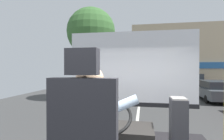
{
  "coord_description": "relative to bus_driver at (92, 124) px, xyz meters",
  "views": [
    {
      "loc": [
        0.23,
        -1.84,
        2.07
      ],
      "look_at": [
        -0.36,
        1.43,
        2.03
      ],
      "focal_mm": 27.9,
      "sensor_mm": 36.0,
      "label": 1
    }
  ],
  "objects": [
    {
      "name": "ground",
      "position": [
        0.17,
        9.29,
        -1.64
      ],
      "size": [
        18.0,
        44.0,
        0.06
      ],
      "color": "#3A3A3A"
    },
    {
      "name": "bus_driver",
      "position": [
        0.0,
        0.0,
        0.0
      ],
      "size": [
        0.76,
        0.61,
        0.75
      ],
      "color": "#332D28",
      "rests_on": "driver_seat"
    },
    {
      "name": "steering_console",
      "position": [
        0.0,
        1.07,
        -0.55
      ],
      "size": [
        1.1,
        1.02,
        0.82
      ],
      "color": "#282623",
      "rests_on": "bus_floor"
    },
    {
      "name": "fare_box",
      "position": [
        0.89,
        1.18,
        -0.37
      ],
      "size": [
        0.21,
        0.27,
        0.82
      ],
      "color": "#333338",
      "rests_on": "bus_floor"
    },
    {
      "name": "windshield_panel",
      "position": [
        0.17,
        2.11,
        0.27
      ],
      "size": [
        2.5,
        0.08,
        1.48
      ],
      "color": "silver"
    },
    {
      "name": "street_tree",
      "position": [
        -3.02,
        9.78,
        2.8
      ],
      "size": [
        3.19,
        3.19,
        6.04
      ],
      "color": "#4C3828",
      "rests_on": "ground"
    },
    {
      "name": "shop_building",
      "position": [
        5.01,
        18.62,
        1.62
      ],
      "size": [
        11.59,
        4.15,
        6.47
      ],
      "color": "tan",
      "rests_on": "ground"
    },
    {
      "name": "parked_car_charcoal",
      "position": [
        4.97,
        10.81,
        -0.98
      ],
      "size": [
        2.03,
        4.28,
        1.23
      ],
      "color": "#474C51",
      "rests_on": "ground"
    },
    {
      "name": "parked_car_black",
      "position": [
        5.11,
        17.19,
        -0.86
      ],
      "size": [
        2.01,
        3.91,
        1.47
      ],
      "color": "black",
      "rests_on": "ground"
    }
  ]
}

